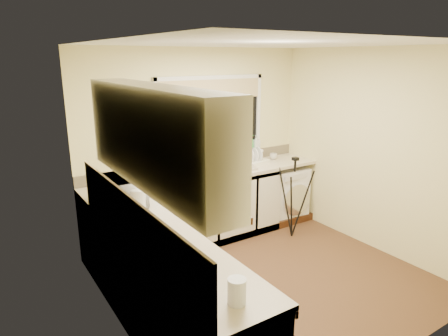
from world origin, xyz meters
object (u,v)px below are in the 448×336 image
dish_rack (255,162)px  plant_d (231,145)px  laptop (167,176)px  tripod (294,198)px  cup_left (186,254)px  soap_bottle_clear (256,143)px  glass_jug (237,291)px  soap_bottle_green (251,143)px  washing_machine (283,193)px  plant_c (214,148)px  steel_jar (156,235)px  microwave (125,190)px  plant_b (198,150)px  kettle (137,200)px  plant_a (176,152)px  cup_back (273,156)px

dish_rack → plant_d: bearing=137.1°
laptop → tripod: laptop is taller
cup_left → soap_bottle_clear: bearing=42.8°
glass_jug → soap_bottle_green: (2.13, 2.71, 0.18)m
washing_machine → plant_c: bearing=173.1°
steel_jar → laptop: bearing=61.4°
microwave → plant_b: plant_b is taller
soap_bottle_clear → kettle: bearing=-156.3°
plant_a → plant_b: size_ratio=1.11×
plant_c → soap_bottle_green: bearing=2.4°
kettle → soap_bottle_green: bearing=24.8°
microwave → soap_bottle_green: 2.22m
glass_jug → soap_bottle_green: 3.45m
laptop → steel_jar: (-0.75, -1.38, -0.01)m
dish_rack → soap_bottle_clear: bearing=35.3°
plant_b → soap_bottle_green: soap_bottle_green is taller
plant_a → soap_bottle_clear: (1.26, -0.00, -0.02)m
dish_rack → cup_back: size_ratio=3.30×
dish_rack → plant_b: 0.84m
microwave → laptop: bearing=-54.0°
tripod → soap_bottle_clear: 0.98m
laptop → plant_a: size_ratio=1.62×
laptop → soap_bottle_green: soap_bottle_green is taller
dish_rack → cup_left: cup_left is taller
washing_machine → soap_bottle_clear: (-0.36, 0.22, 0.76)m
plant_b → cup_back: size_ratio=2.03×
tripod → cup_back: size_ratio=10.06×
microwave → plant_c: plant_c is taller
tripod → steel_jar: (-2.33, -0.90, 0.41)m
tripod → soap_bottle_clear: size_ratio=5.34×
washing_machine → soap_bottle_green: size_ratio=3.52×
soap_bottle_clear → steel_jar: bearing=-143.9°
plant_b → cup_back: plant_b is taller
laptop → plant_d: bearing=19.4°
tripod → steel_jar: 2.53m
microwave → cup_back: microwave is taller
dish_rack → soap_bottle_green: soap_bottle_green is taller
tripod → soap_bottle_green: soap_bottle_green is taller
soap_bottle_green → washing_machine: bearing=-27.5°
plant_d → cup_back: (0.68, -0.10, -0.22)m
dish_rack → soap_bottle_green: size_ratio=1.61×
plant_b → kettle: bearing=-142.1°
plant_c → cup_left: (-1.51, -2.04, -0.22)m
cup_back → soap_bottle_green: bearing=160.0°
glass_jug → cup_back: size_ratio=1.52×
plant_c → soap_bottle_clear: plant_c is taller
cup_back → cup_left: (-2.46, -1.94, 0.00)m
kettle → glass_jug: (-0.07, -1.76, -0.02)m
soap_bottle_clear → plant_d: bearing=-178.4°
tripod → plant_d: plant_d is taller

